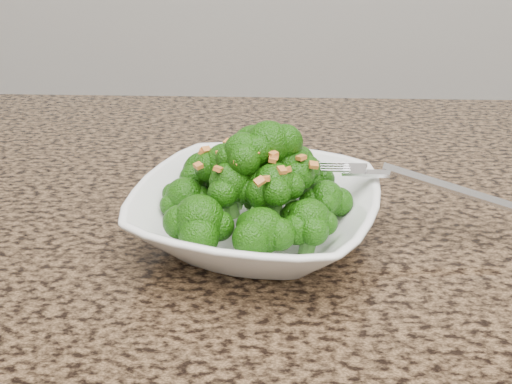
# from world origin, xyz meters

# --- Properties ---
(granite_counter) EXTENTS (1.64, 1.04, 0.03)m
(granite_counter) POSITION_xyz_m (0.00, 0.30, 0.89)
(granite_counter) COLOR brown
(granite_counter) RESTS_ON cabinet
(bowl) EXTENTS (0.26, 0.26, 0.05)m
(bowl) POSITION_xyz_m (-0.11, 0.39, 0.93)
(bowl) COLOR white
(bowl) RESTS_ON granite_counter
(broccoli_pile) EXTENTS (0.19, 0.19, 0.08)m
(broccoli_pile) POSITION_xyz_m (-0.11, 0.39, 0.99)
(broccoli_pile) COLOR #1E5D0A
(broccoli_pile) RESTS_ON bowl
(garlic_topping) EXTENTS (0.11, 0.11, 0.01)m
(garlic_topping) POSITION_xyz_m (-0.11, 0.39, 1.03)
(garlic_topping) COLOR orange
(garlic_topping) RESTS_ON broccoli_pile
(fork) EXTENTS (0.20, 0.08, 0.01)m
(fork) POSITION_xyz_m (0.01, 0.42, 0.96)
(fork) COLOR silver
(fork) RESTS_ON bowl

